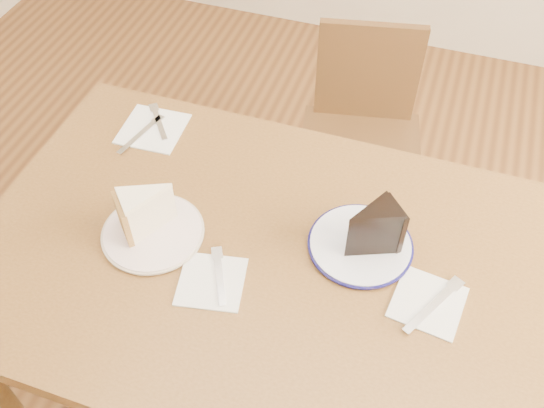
{
  "coord_description": "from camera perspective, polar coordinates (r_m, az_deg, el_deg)",
  "views": [
    {
      "loc": [
        0.27,
        -0.7,
        1.77
      ],
      "look_at": [
        -0.0,
        0.1,
        0.8
      ],
      "focal_mm": 40.0,
      "sensor_mm": 36.0,
      "label": 1
    }
  ],
  "objects": [
    {
      "name": "ground",
      "position": [
        1.92,
        -0.9,
        -18.09
      ],
      "size": [
        4.0,
        4.0,
        0.0
      ],
      "primitive_type": "plane",
      "color": "#432712",
      "rests_on": "ground"
    },
    {
      "name": "table",
      "position": [
        1.34,
        -1.23,
        -7.22
      ],
      "size": [
        1.2,
        0.8,
        0.75
      ],
      "color": "#492E14",
      "rests_on": "ground"
    },
    {
      "name": "chair_far",
      "position": [
        1.99,
        8.36,
        6.22
      ],
      "size": [
        0.45,
        0.45,
        0.77
      ],
      "rotation": [
        0.0,
        0.0,
        3.34
      ],
      "color": "#331F0F",
      "rests_on": "ground"
    },
    {
      "name": "plate_cream",
      "position": [
        1.31,
        -11.13,
        -2.67
      ],
      "size": [
        0.21,
        0.21,
        0.01
      ],
      "primitive_type": "cylinder",
      "color": "silver",
      "rests_on": "table"
    },
    {
      "name": "plate_navy",
      "position": [
        1.28,
        8.31,
        -3.83
      ],
      "size": [
        0.21,
        0.21,
        0.01
      ],
      "primitive_type": "cylinder",
      "color": "white",
      "rests_on": "table"
    },
    {
      "name": "carrot_cake",
      "position": [
        1.28,
        -11.38,
        -0.57
      ],
      "size": [
        0.13,
        0.13,
        0.09
      ],
      "primitive_type": null,
      "rotation": [
        0.0,
        0.0,
        -0.81
      ],
      "color": "beige",
      "rests_on": "plate_cream"
    },
    {
      "name": "chocolate_cake",
      "position": [
        1.23,
        9.13,
        -2.64
      ],
      "size": [
        0.12,
        0.12,
        0.11
      ],
      "primitive_type": null,
      "rotation": [
        0.0,
        0.0,
        2.31
      ],
      "color": "black",
      "rests_on": "plate_navy"
    },
    {
      "name": "napkin_cream",
      "position": [
        1.22,
        -5.72,
        -7.28
      ],
      "size": [
        0.15,
        0.15,
        0.0
      ],
      "primitive_type": "cube",
      "rotation": [
        0.0,
        0.0,
        0.19
      ],
      "color": "white",
      "rests_on": "table"
    },
    {
      "name": "napkin_navy",
      "position": [
        1.23,
        14.46,
        -8.95
      ],
      "size": [
        0.15,
        0.15,
        0.0
      ],
      "primitive_type": "cube",
      "rotation": [
        0.0,
        0.0,
        -0.12
      ],
      "color": "white",
      "rests_on": "table"
    },
    {
      "name": "napkin_spare",
      "position": [
        1.54,
        -11.16,
        6.96
      ],
      "size": [
        0.16,
        0.16,
        0.0
      ],
      "primitive_type": "cube",
      "rotation": [
        0.0,
        0.0,
        0.05
      ],
      "color": "white",
      "rests_on": "table"
    },
    {
      "name": "fork_cream",
      "position": [
        1.22,
        -4.96,
        -6.78
      ],
      "size": [
        0.08,
        0.13,
        0.0
      ],
      "primitive_type": "cube",
      "rotation": [
        0.0,
        0.0,
        0.48
      ],
      "color": "silver",
      "rests_on": "napkin_cream"
    },
    {
      "name": "knife_navy",
      "position": [
        1.22,
        14.92,
        -9.21
      ],
      "size": [
        0.09,
        0.16,
        0.0
      ],
      "primitive_type": "cube",
      "rotation": [
        0.0,
        0.0,
        -0.49
      ],
      "color": "silver",
      "rests_on": "napkin_navy"
    },
    {
      "name": "fork_spare",
      "position": [
        1.55,
        -10.61,
        7.61
      ],
      "size": [
        0.1,
        0.12,
        0.0
      ],
      "primitive_type": "cube",
      "rotation": [
        0.0,
        0.0,
        0.66
      ],
      "color": "silver",
      "rests_on": "napkin_spare"
    },
    {
      "name": "knife_spare",
      "position": [
        1.53,
        -12.29,
        6.41
      ],
      "size": [
        0.05,
        0.16,
        0.0
      ],
      "primitive_type": "cube",
      "rotation": [
        0.0,
        0.0,
        -0.23
      ],
      "color": "silver",
      "rests_on": "napkin_spare"
    }
  ]
}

